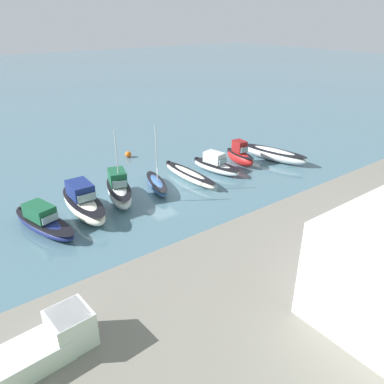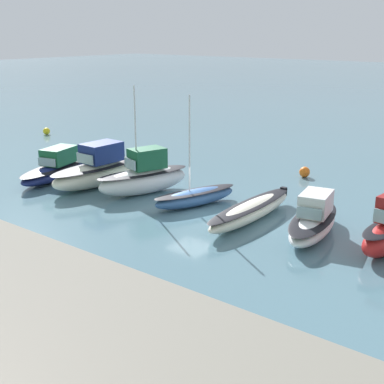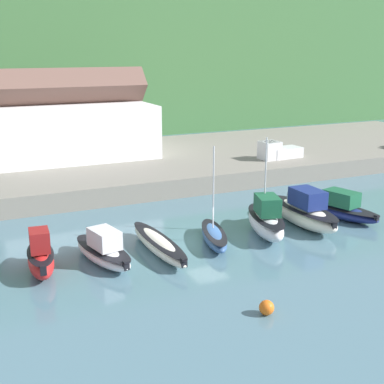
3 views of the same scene
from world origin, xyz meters
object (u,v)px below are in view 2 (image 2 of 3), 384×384
Objects in this scene: moored_boat_2 at (313,220)px; mooring_buoy_0 at (305,172)px; moored_boat_7 at (58,168)px; moored_boat_4 at (195,197)px; moored_boat_5 at (144,177)px; moored_boat_6 at (99,170)px; moored_boat_3 at (251,210)px; mooring_buoy_1 at (46,131)px.

mooring_buoy_0 is at bearing -72.73° from moored_boat_2.
moored_boat_7 is 17.96m from mooring_buoy_0.
moored_boat_7 is (19.52, 1.24, -0.01)m from moored_boat_2.
moored_boat_5 reaches higher than moored_boat_4.
moored_boat_4 is 8.01m from moored_boat_6.
moored_boat_6 reaches higher than moored_boat_2.
moored_boat_6 is at bearing -9.64° from moored_boat_2.
moored_boat_7 reaches higher than mooring_buoy_0.
moored_boat_5 is at bearing 57.98° from mooring_buoy_0.
moored_boat_4 is 11.75m from moored_boat_7.
moored_boat_6 is 14.82m from mooring_buoy_0.
moored_boat_3 is 1.23× the size of moored_boat_4.
moored_boat_3 is at bearing -176.44° from moored_boat_6.
moored_boat_5 reaches higher than moored_boat_2.
moored_boat_2 is 19.56m from moored_boat_7.
moored_boat_6 is 11.00× the size of mooring_buoy_1.
moored_boat_7 is (3.71, 0.63, -0.30)m from moored_boat_6.
moored_boat_2 is at bearing 165.58° from mooring_buoy_1.
moored_boat_6 is (12.04, 0.53, 0.53)m from moored_boat_3.
moored_boat_2 is 0.93× the size of moored_boat_5.
moored_boat_6 is at bearing 1.12° from moored_boat_3.
mooring_buoy_1 is at bearing 2.72° from mooring_buoy_0.
moored_boat_5 reaches higher than mooring_buoy_1.
moored_boat_4 is 0.96× the size of moored_boat_5.
moored_boat_6 is 3.77m from moored_boat_7.
moored_boat_4 is at bearing 170.70° from moored_boat_7.
moored_boat_2 is at bearing 179.76° from moored_boat_3.
mooring_buoy_1 is at bearing -49.67° from moored_boat_7.
moored_boat_5 is 9.97× the size of mooring_buoy_1.
moored_boat_5 reaches higher than moored_boat_3.
moored_boat_2 is 0.84× the size of moored_boat_6.
mooring_buoy_0 is (-13.86, -11.40, -0.40)m from moored_boat_7.
moored_boat_5 is (4.22, 0.07, 0.55)m from moored_boat_4.
moored_boat_7 is at bearing 2.83° from moored_boat_3.
moored_boat_6 is at bearing 46.67° from mooring_buoy_0.
mooring_buoy_0 is at bearing -105.04° from moored_boat_5.
moored_boat_6 is (3.76, 0.53, -0.03)m from moored_boat_5.
moored_boat_5 is 23.89m from mooring_buoy_1.
moored_boat_3 is 31.71m from mooring_buoy_1.
moored_boat_4 reaches higher than mooring_buoy_0.
moored_boat_2 reaches higher than mooring_buoy_1.
moored_boat_4 reaches higher than moored_boat_3.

